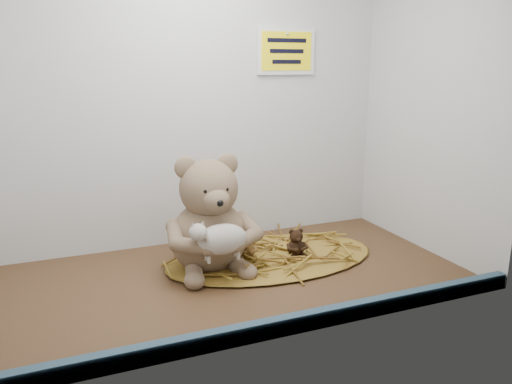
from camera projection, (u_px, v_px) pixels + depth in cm
name	position (u px, v px, depth cm)	size (l,w,h in cm)	color
alcove_shell	(209.00, 91.00, 119.52)	(120.40, 60.20, 90.40)	#3D2415
front_rail	(271.00, 328.00, 96.28)	(119.28, 2.20, 3.60)	#345063
straw_bed	(271.00, 257.00, 135.20)	(58.36, 33.88, 1.13)	brown
main_teddy	(209.00, 213.00, 125.53)	(23.96, 25.29, 29.72)	#877053
toy_lamb	(222.00, 239.00, 116.80)	(15.76, 9.62, 10.18)	#B8B1A5
mini_teddy_tan	(247.00, 244.00, 133.40)	(5.58, 5.90, 6.93)	brown
mini_teddy_brown	(296.00, 241.00, 134.94)	(5.96, 6.29, 7.39)	black
wall_sign	(286.00, 51.00, 146.28)	(16.00, 1.20, 11.00)	yellow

